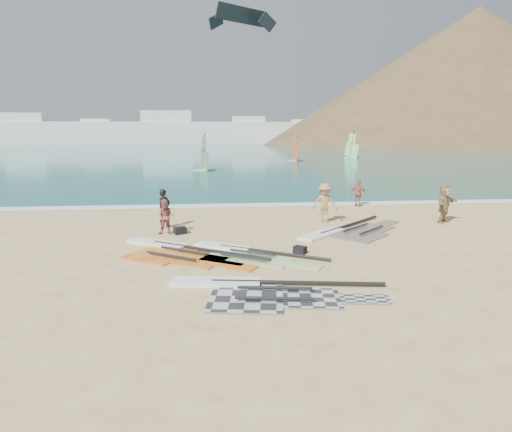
{
  "coord_description": "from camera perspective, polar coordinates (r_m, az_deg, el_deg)",
  "views": [
    {
      "loc": [
        -2.74,
        -13.24,
        4.42
      ],
      "look_at": [
        -1.09,
        4.0,
        1.0
      ],
      "focal_mm": 30.0,
      "sensor_mm": 36.0,
      "label": 1
    }
  ],
  "objects": [
    {
      "name": "windsurfer_right",
      "position": [
        75.02,
        12.64,
        8.55
      ],
      "size": [
        2.6,
        2.75,
        4.72
      ],
      "rotation": [
        0.0,
        0.0,
        0.54
      ],
      "color": "white",
      "rests_on": "ground"
    },
    {
      "name": "rig_red",
      "position": [
        16.27,
        -10.75,
        -4.61
      ],
      "size": [
        5.53,
        4.79,
        0.2
      ],
      "rotation": [
        0.0,
        0.0,
        -0.58
      ],
      "color": "red",
      "rests_on": "ground"
    },
    {
      "name": "sea",
      "position": [
        145.34,
        -4.44,
        9.38
      ],
      "size": [
        300.0,
        240.0,
        0.06
      ],
      "primitive_type": "cube",
      "color": "#0D595B",
      "rests_on": "ground"
    },
    {
      "name": "person_wetsuit",
      "position": [
        20.28,
        -12.13,
        0.96
      ],
      "size": [
        0.77,
        0.79,
        1.83
      ],
      "primitive_type": "imported",
      "rotation": [
        0.0,
        0.0,
        0.85
      ],
      "color": "black",
      "rests_on": "ground"
    },
    {
      "name": "rig_orange",
      "position": [
        19.53,
        12.18,
        -2.01
      ],
      "size": [
        5.77,
        5.06,
        0.2
      ],
      "rotation": [
        0.0,
        0.0,
        0.75
      ],
      "color": "orange",
      "rests_on": "ground"
    },
    {
      "name": "windsurfer_left",
      "position": [
        49.71,
        -6.92,
        7.45
      ],
      "size": [
        2.47,
        2.75,
        4.34
      ],
      "rotation": [
        0.0,
        0.0,
        0.35
      ],
      "color": "white",
      "rests_on": "ground"
    },
    {
      "name": "surf_line",
      "position": [
        26.07,
        0.66,
        1.4
      ],
      "size": [
        300.0,
        1.2,
        0.04
      ],
      "primitive_type": "cube",
      "color": "white",
      "rests_on": "ground"
    },
    {
      "name": "beachgoer_mid",
      "position": [
        21.18,
        9.14,
        1.68
      ],
      "size": [
        1.35,
        0.87,
        1.97
      ],
      "primitive_type": "imported",
      "rotation": [
        0.0,
        0.0,
        -0.12
      ],
      "color": "#A37F4B",
      "rests_on": "ground"
    },
    {
      "name": "windsurfer_centre",
      "position": [
        66.72,
        5.33,
        8.34
      ],
      "size": [
        2.26,
        2.65,
        3.99
      ],
      "rotation": [
        0.0,
        0.0,
        0.17
      ],
      "color": "white",
      "rests_on": "ground"
    },
    {
      "name": "far_town",
      "position": [
        163.76,
        -10.2,
        11.01
      ],
      "size": [
        160.0,
        8.0,
        12.0
      ],
      "color": "white",
      "rests_on": "ground"
    },
    {
      "name": "beachgoer_right",
      "position": [
        22.93,
        23.85,
        1.53
      ],
      "size": [
        1.76,
        1.53,
        1.92
      ],
      "primitive_type": "imported",
      "rotation": [
        0.0,
        0.0,
        0.65
      ],
      "color": "#9F7F55",
      "rests_on": "ground"
    },
    {
      "name": "kitesurf_kite",
      "position": [
        52.99,
        -1.89,
        25.0
      ],
      "size": [
        6.82,
        4.73,
        2.56
      ],
      "rotation": [
        0.0,
        0.0,
        0.58
      ],
      "color": "black",
      "rests_on": "ground"
    },
    {
      "name": "beachgoer_back",
      "position": [
        26.41,
        13.51,
        2.97
      ],
      "size": [
        0.96,
        0.9,
        1.59
      ],
      "primitive_type": "imported",
      "rotation": [
        0.0,
        0.0,
        2.43
      ],
      "color": "#A05D49",
      "rests_on": "ground"
    },
    {
      "name": "beachgoer_left",
      "position": [
        18.98,
        -11.94,
        -0.13
      ],
      "size": [
        0.84,
        0.7,
        1.56
      ],
      "primitive_type": "imported",
      "rotation": [
        0.0,
        0.0,
        -0.15
      ],
      "color": "#9A594C",
      "rests_on": "ground"
    },
    {
      "name": "ground",
      "position": [
        14.23,
        5.97,
        -6.99
      ],
      "size": [
        300.0,
        300.0,
        0.0
      ],
      "primitive_type": "plane",
      "color": "#DBBC80",
      "rests_on": "ground"
    },
    {
      "name": "headland_main",
      "position": [
        168.04,
        26.33,
        8.51
      ],
      "size": [
        143.0,
        143.0,
        45.0
      ],
      "primitive_type": "cone",
      "color": "brown",
      "rests_on": "ground"
    },
    {
      "name": "gear_bag_far",
      "position": [
        15.91,
        5.88,
        -4.51
      ],
      "size": [
        0.55,
        0.53,
        0.27
      ],
      "primitive_type": "cube",
      "rotation": [
        0.0,
        0.0,
        -0.69
      ],
      "color": "black",
      "rests_on": "ground"
    },
    {
      "name": "rig_grey",
      "position": [
        12.18,
        0.17,
        -9.84
      ],
      "size": [
        6.24,
        2.89,
        0.2
      ],
      "rotation": [
        0.0,
        0.0,
        -0.15
      ],
      "color": "#28282A",
      "rests_on": "ground"
    },
    {
      "name": "gear_bag_near",
      "position": [
        19.08,
        -10.11,
        -1.91
      ],
      "size": [
        0.61,
        0.55,
        0.32
      ],
      "primitive_type": "cube",
      "rotation": [
        0.0,
        0.0,
        0.45
      ],
      "color": "black",
      "rests_on": "ground"
    },
    {
      "name": "rig_green",
      "position": [
        15.68,
        -1.85,
        -5.02
      ],
      "size": [
        4.83,
        3.95,
        0.2
      ],
      "rotation": [
        0.0,
        0.0,
        -0.53
      ],
      "color": "#72BC1E",
      "rests_on": "ground"
    }
  ]
}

